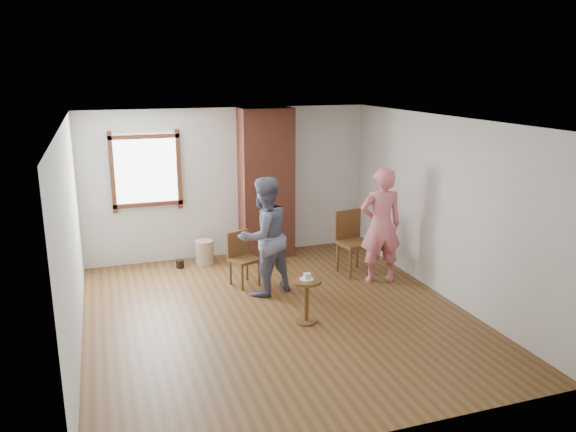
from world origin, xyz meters
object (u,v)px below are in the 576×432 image
at_px(stoneware_crock, 205,252).
at_px(dining_chair_right, 352,238).
at_px(dining_chair_left, 242,255).
at_px(side_table, 306,294).
at_px(man, 264,236).
at_px(person_pink, 381,226).

height_order(stoneware_crock, dining_chair_right, dining_chair_right).
bearing_deg(stoneware_crock, dining_chair_right, -28.10).
height_order(dining_chair_left, side_table, dining_chair_left).
relative_size(dining_chair_left, man, 0.47).
bearing_deg(person_pink, dining_chair_left, -7.25).
relative_size(dining_chair_right, side_table, 1.69).
bearing_deg(person_pink, stoneware_crock, -26.95).
height_order(side_table, man, man).
height_order(stoneware_crock, dining_chair_left, dining_chair_left).
xyz_separation_m(dining_chair_left, person_pink, (2.06, -0.57, 0.44)).
distance_m(side_table, person_pink, 1.97).
distance_m(stoneware_crock, dining_chair_left, 1.23).
relative_size(dining_chair_left, side_table, 1.38).
distance_m(man, person_pink, 1.84).
bearing_deg(stoneware_crock, man, -69.56).
bearing_deg(dining_chair_left, stoneware_crock, 87.23).
distance_m(dining_chair_right, man, 1.69).
relative_size(dining_chair_right, man, 0.58).
distance_m(dining_chair_right, person_pink, 0.67).
height_order(dining_chair_left, dining_chair_right, dining_chair_right).
distance_m(dining_chair_left, person_pink, 2.18).
xyz_separation_m(stoneware_crock, man, (0.60, -1.60, 0.67)).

